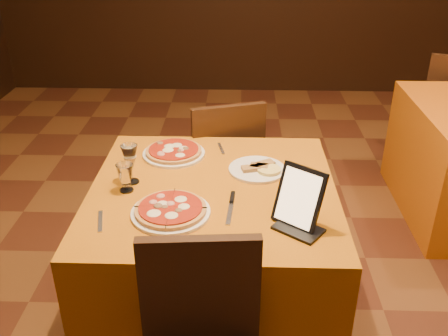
{
  "coord_description": "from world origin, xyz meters",
  "views": [
    {
      "loc": [
        -0.39,
        -1.98,
        1.87
      ],
      "look_at": [
        -0.46,
        -0.07,
        0.86
      ],
      "focal_mm": 40.0,
      "sensor_mm": 36.0,
      "label": 1
    }
  ],
  "objects_px": {
    "main_table": "(214,255)",
    "pizza_near": "(171,211)",
    "water_glass": "(125,178)",
    "wine_glass": "(130,164)",
    "tablet": "(299,197)",
    "chair_main_far": "(220,165)",
    "pizza_far": "(174,152)"
  },
  "relations": [
    {
      "from": "water_glass",
      "to": "pizza_near",
      "type": "bearing_deg",
      "value": -39.65
    },
    {
      "from": "main_table",
      "to": "wine_glass",
      "type": "relative_size",
      "value": 5.79
    },
    {
      "from": "water_glass",
      "to": "chair_main_far",
      "type": "bearing_deg",
      "value": 65.4
    },
    {
      "from": "wine_glass",
      "to": "water_glass",
      "type": "xyz_separation_m",
      "value": [
        -0.01,
        -0.08,
        -0.03
      ]
    },
    {
      "from": "pizza_far",
      "to": "tablet",
      "type": "height_order",
      "value": "tablet"
    },
    {
      "from": "chair_main_far",
      "to": "wine_glass",
      "type": "relative_size",
      "value": 4.79
    },
    {
      "from": "main_table",
      "to": "water_glass",
      "type": "distance_m",
      "value": 0.58
    },
    {
      "from": "chair_main_far",
      "to": "tablet",
      "type": "bearing_deg",
      "value": 90.82
    },
    {
      "from": "main_table",
      "to": "pizza_far",
      "type": "distance_m",
      "value": 0.55
    },
    {
      "from": "pizza_near",
      "to": "tablet",
      "type": "height_order",
      "value": "tablet"
    },
    {
      "from": "wine_glass",
      "to": "tablet",
      "type": "bearing_deg",
      "value": -23.18
    },
    {
      "from": "chair_main_far",
      "to": "pizza_near",
      "type": "height_order",
      "value": "chair_main_far"
    },
    {
      "from": "pizza_far",
      "to": "water_glass",
      "type": "bearing_deg",
      "value": -114.54
    },
    {
      "from": "water_glass",
      "to": "wine_glass",
      "type": "bearing_deg",
      "value": 83.27
    },
    {
      "from": "main_table",
      "to": "pizza_near",
      "type": "xyz_separation_m",
      "value": [
        -0.16,
        -0.22,
        0.39
      ]
    },
    {
      "from": "chair_main_far",
      "to": "pizza_far",
      "type": "height_order",
      "value": "chair_main_far"
    },
    {
      "from": "chair_main_far",
      "to": "wine_glass",
      "type": "bearing_deg",
      "value": 46.44
    },
    {
      "from": "chair_main_far",
      "to": "wine_glass",
      "type": "height_order",
      "value": "wine_glass"
    },
    {
      "from": "pizza_near",
      "to": "water_glass",
      "type": "bearing_deg",
      "value": 140.35
    },
    {
      "from": "chair_main_far",
      "to": "tablet",
      "type": "xyz_separation_m",
      "value": [
        0.35,
        -1.06,
        0.41
      ]
    },
    {
      "from": "pizza_far",
      "to": "wine_glass",
      "type": "bearing_deg",
      "value": -118.71
    },
    {
      "from": "wine_glass",
      "to": "tablet",
      "type": "xyz_separation_m",
      "value": [
        0.72,
        -0.31,
        0.03
      ]
    },
    {
      "from": "main_table",
      "to": "pizza_near",
      "type": "height_order",
      "value": "pizza_near"
    },
    {
      "from": "main_table",
      "to": "pizza_far",
      "type": "height_order",
      "value": "pizza_far"
    },
    {
      "from": "wine_glass",
      "to": "tablet",
      "type": "distance_m",
      "value": 0.79
    },
    {
      "from": "tablet",
      "to": "chair_main_far",
      "type": "bearing_deg",
      "value": 145.41
    },
    {
      "from": "main_table",
      "to": "wine_glass",
      "type": "bearing_deg",
      "value": 174.42
    },
    {
      "from": "pizza_far",
      "to": "wine_glass",
      "type": "relative_size",
      "value": 1.65
    },
    {
      "from": "main_table",
      "to": "tablet",
      "type": "xyz_separation_m",
      "value": [
        0.35,
        -0.27,
        0.49
      ]
    },
    {
      "from": "wine_glass",
      "to": "main_table",
      "type": "bearing_deg",
      "value": -5.58
    },
    {
      "from": "pizza_near",
      "to": "wine_glass",
      "type": "distance_m",
      "value": 0.34
    },
    {
      "from": "main_table",
      "to": "pizza_far",
      "type": "relative_size",
      "value": 3.5
    }
  ]
}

